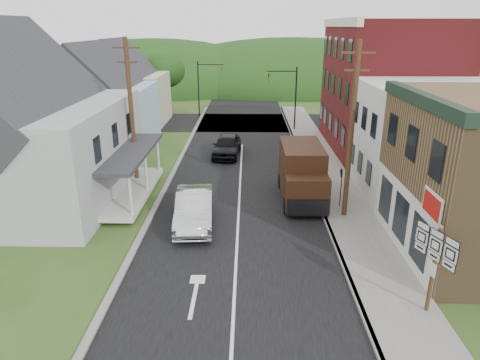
{
  "coord_description": "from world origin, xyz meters",
  "views": [
    {
      "loc": [
        0.46,
        -17.29,
        9.58
      ],
      "look_at": [
        0.09,
        3.1,
        2.2
      ],
      "focal_mm": 32.0,
      "sensor_mm": 36.0,
      "label": 1
    }
  ],
  "objects_px": {
    "delivery_van": "(302,174)",
    "route_sign_cluster": "(434,259)",
    "silver_sedan": "(194,208)",
    "warning_sign": "(341,181)",
    "dark_sedan": "(227,146)"
  },
  "relations": [
    {
      "from": "dark_sedan",
      "to": "route_sign_cluster",
      "type": "distance_m",
      "value": 20.92
    },
    {
      "from": "dark_sedan",
      "to": "warning_sign",
      "type": "height_order",
      "value": "warning_sign"
    },
    {
      "from": "route_sign_cluster",
      "to": "warning_sign",
      "type": "height_order",
      "value": "route_sign_cluster"
    },
    {
      "from": "warning_sign",
      "to": "route_sign_cluster",
      "type": "bearing_deg",
      "value": -83.22
    },
    {
      "from": "silver_sedan",
      "to": "warning_sign",
      "type": "xyz_separation_m",
      "value": [
        7.8,
        2.13,
        0.73
      ]
    },
    {
      "from": "delivery_van",
      "to": "route_sign_cluster",
      "type": "height_order",
      "value": "route_sign_cluster"
    },
    {
      "from": "silver_sedan",
      "to": "dark_sedan",
      "type": "xyz_separation_m",
      "value": [
        1.07,
        12.2,
        -0.04
      ]
    },
    {
      "from": "route_sign_cluster",
      "to": "warning_sign",
      "type": "bearing_deg",
      "value": 76.26
    },
    {
      "from": "warning_sign",
      "to": "delivery_van",
      "type": "bearing_deg",
      "value": 148.2
    },
    {
      "from": "delivery_van",
      "to": "route_sign_cluster",
      "type": "distance_m",
      "value": 10.95
    },
    {
      "from": "route_sign_cluster",
      "to": "silver_sedan",
      "type": "bearing_deg",
      "value": 120.56
    },
    {
      "from": "silver_sedan",
      "to": "route_sign_cluster",
      "type": "height_order",
      "value": "route_sign_cluster"
    },
    {
      "from": "dark_sedan",
      "to": "route_sign_cluster",
      "type": "bearing_deg",
      "value": -63.01
    },
    {
      "from": "silver_sedan",
      "to": "delivery_van",
      "type": "xyz_separation_m",
      "value": [
        5.81,
        3.34,
        0.74
      ]
    },
    {
      "from": "silver_sedan",
      "to": "warning_sign",
      "type": "relative_size",
      "value": 2.31
    }
  ]
}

